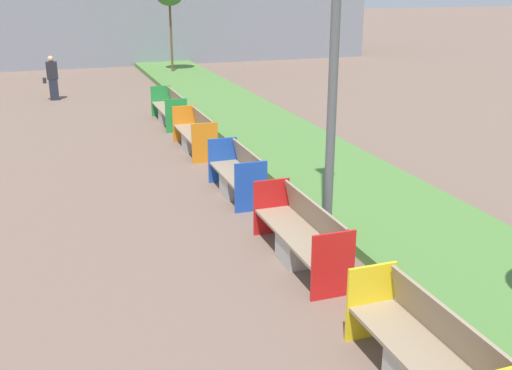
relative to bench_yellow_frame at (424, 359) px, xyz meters
The scene contains 7 objects.
planter_grass_strip 5.25m from the bench_yellow_frame, 64.44° to the left, with size 2.80×120.00×0.18m.
bench_yellow_frame is the anchor object (origin of this frame).
bench_red_frame 3.18m from the bench_yellow_frame, 89.95° to the left, with size 0.65×2.35×0.94m.
bench_blue_frame 6.31m from the bench_yellow_frame, 90.03° to the left, with size 0.65×1.88×0.94m.
bench_orange_frame 9.78m from the bench_yellow_frame, 90.00° to the left, with size 0.65×2.17×0.94m.
bench_green_frame 13.01m from the bench_yellow_frame, 89.99° to the left, with size 0.65×2.36×0.94m.
pedestrian_walking 18.33m from the bench_yellow_frame, 99.92° to the left, with size 0.53×0.24×1.55m.
Camera 1 is at (-2.39, 2.93, 4.01)m, focal length 42.00 mm.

